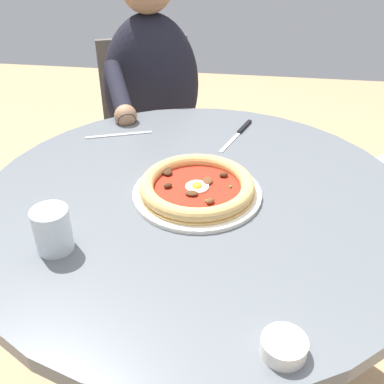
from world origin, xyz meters
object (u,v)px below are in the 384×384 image
(dining_table, at_px, (197,243))
(diner_person, at_px, (154,138))
(pizza_on_plate, at_px, (198,188))
(steak_knife, at_px, (240,131))
(water_glass, at_px, (53,232))
(fork_utensil, at_px, (119,135))
(cafe_chair_diner, at_px, (150,122))
(ramekin_capers, at_px, (284,346))

(dining_table, xyz_separation_m, diner_person, (0.70, 0.26, -0.07))
(pizza_on_plate, relative_size, steak_knife, 1.40)
(pizza_on_plate, bearing_deg, diner_person, 20.79)
(dining_table, xyz_separation_m, steak_knife, (0.35, -0.08, 0.15))
(water_glass, height_order, fork_utensil, water_glass)
(cafe_chair_diner, bearing_deg, pizza_on_plate, -159.35)
(steak_knife, distance_m, diner_person, 0.54)
(water_glass, distance_m, ramekin_capers, 0.47)
(water_glass, bearing_deg, steak_knife, -30.12)
(water_glass, xyz_separation_m, steak_knife, (0.57, -0.33, -0.04))
(ramekin_capers, bearing_deg, fork_utensil, 33.45)
(diner_person, xyz_separation_m, cafe_chair_diner, (0.13, 0.05, 0.01))
(dining_table, bearing_deg, steak_knife, -13.37)
(dining_table, xyz_separation_m, fork_utensil, (0.27, 0.27, 0.15))
(steak_knife, relative_size, fork_utensil, 1.17)
(ramekin_capers, bearing_deg, cafe_chair_diner, 21.86)
(diner_person, bearing_deg, cafe_chair_diner, 19.87)
(steak_knife, relative_size, ramekin_capers, 3.01)
(pizza_on_plate, distance_m, steak_knife, 0.36)
(cafe_chair_diner, bearing_deg, ramekin_capers, -158.14)
(ramekin_capers, height_order, diner_person, diner_person)
(pizza_on_plate, bearing_deg, fork_utensil, 44.00)
(dining_table, height_order, diner_person, diner_person)
(steak_knife, xyz_separation_m, diner_person, (0.35, 0.35, -0.22))
(ramekin_capers, bearing_deg, diner_person, 22.10)
(water_glass, bearing_deg, fork_utensil, 1.82)
(pizza_on_plate, distance_m, ramekin_capers, 0.44)
(pizza_on_plate, distance_m, fork_utensil, 0.39)
(steak_knife, bearing_deg, water_glass, 149.88)
(diner_person, bearing_deg, water_glass, -179.16)
(steak_knife, bearing_deg, diner_person, 44.58)
(steak_knife, height_order, cafe_chair_diner, cafe_chair_diner)
(cafe_chair_diner, bearing_deg, water_glass, -176.69)
(water_glass, bearing_deg, dining_table, -47.88)
(fork_utensil, bearing_deg, ramekin_capers, -146.55)
(dining_table, relative_size, cafe_chair_diner, 1.23)
(water_glass, relative_size, cafe_chair_diner, 0.11)
(diner_person, bearing_deg, ramekin_capers, -157.90)
(fork_utensil, relative_size, diner_person, 0.16)
(pizza_on_plate, relative_size, water_glass, 3.29)
(fork_utensil, distance_m, diner_person, 0.48)
(dining_table, xyz_separation_m, pizza_on_plate, (-0.00, -0.00, 0.17))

